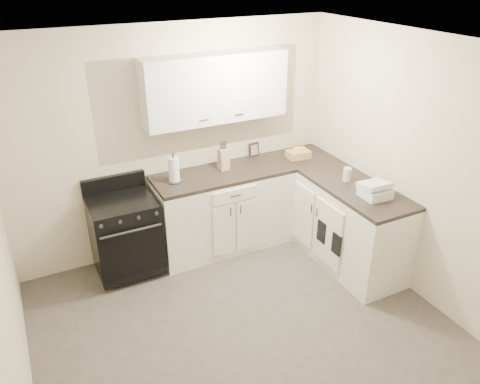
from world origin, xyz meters
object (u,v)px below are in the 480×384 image
wicker_basket (298,154)px  countertop_grill (375,192)px  paper_towel (174,170)px  knife_block (224,159)px  stove (126,235)px

wicker_basket → countertop_grill: (0.13, -1.18, 0.01)m
paper_towel → countertop_grill: 2.05m
countertop_grill → knife_block: bearing=132.1°
paper_towel → stove: bearing=-175.8°
wicker_basket → countertop_grill: size_ratio=0.99×
knife_block → wicker_basket: knife_block is taller
countertop_grill → wicker_basket: bearing=98.7°
paper_towel → countertop_grill: (1.64, -1.22, -0.09)m
stove → knife_block: bearing=4.6°
wicker_basket → paper_towel: bearing=178.6°
stove → paper_towel: paper_towel is taller
paper_towel → knife_block: bearing=5.1°
knife_block → countertop_grill: (1.05, -1.27, -0.07)m
stove → knife_block: 1.33m
wicker_basket → countertop_grill: bearing=-84.0°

